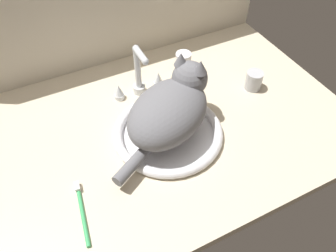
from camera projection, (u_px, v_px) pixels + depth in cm
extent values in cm
cube|color=beige|center=(171.00, 126.00, 100.85)|extent=(108.04, 73.91, 3.00)
cube|color=beige|center=(119.00, 7.00, 108.50)|extent=(108.04, 2.40, 44.10)
torus|color=white|center=(168.00, 132.00, 95.44)|extent=(31.81, 31.81, 2.74)
cylinder|color=white|center=(168.00, 134.00, 96.23)|extent=(27.69, 27.69, 0.60)
cylinder|color=silver|center=(139.00, 89.00, 108.17)|extent=(4.00, 4.00, 2.61)
cylinder|color=silver|center=(138.00, 68.00, 101.89)|extent=(2.00, 2.00, 14.31)
sphere|color=silver|center=(136.00, 49.00, 96.59)|extent=(2.20, 2.20, 2.20)
cylinder|color=silver|center=(140.00, 55.00, 94.54)|extent=(2.00, 6.82, 2.00)
sphere|color=silver|center=(145.00, 61.00, 92.49)|extent=(2.10, 2.10, 2.10)
cylinder|color=silver|center=(120.00, 96.00, 106.47)|extent=(3.20, 3.20, 1.60)
cone|color=silver|center=(119.00, 90.00, 104.44)|extent=(2.88, 2.88, 3.86)
cylinder|color=silver|center=(158.00, 84.00, 110.61)|extent=(3.20, 3.20, 1.60)
cone|color=silver|center=(158.00, 77.00, 108.58)|extent=(2.88, 2.88, 3.86)
ellipsoid|color=slate|center=(168.00, 113.00, 89.48)|extent=(32.90, 29.74, 13.33)
sphere|color=slate|center=(190.00, 79.00, 92.33)|extent=(10.23, 10.23, 10.23)
cone|color=slate|center=(181.00, 59.00, 89.40)|extent=(3.89, 3.89, 3.84)
cone|color=slate|center=(201.00, 67.00, 87.11)|extent=(3.89, 3.89, 3.84)
ellipsoid|color=silver|center=(196.00, 74.00, 95.23)|extent=(4.80, 5.25, 3.27)
ellipsoid|color=silver|center=(186.00, 95.00, 95.28)|extent=(11.72, 12.71, 7.33)
cylinder|color=slate|center=(133.00, 164.00, 84.27)|extent=(12.98, 9.29, 3.20)
cylinder|color=#B2B5BA|center=(254.00, 82.00, 108.53)|extent=(5.39, 5.39, 5.31)
cylinder|color=silver|center=(255.00, 74.00, 106.19)|extent=(5.50, 5.50, 1.00)
cylinder|color=white|center=(183.00, 67.00, 112.03)|extent=(4.98, 4.98, 7.21)
cylinder|color=gold|center=(183.00, 69.00, 112.45)|extent=(5.13, 5.13, 2.88)
cylinder|color=white|center=(184.00, 56.00, 108.60)|extent=(5.23, 5.23, 2.02)
cylinder|color=#3FB266|center=(83.00, 218.00, 78.45)|extent=(2.91, 14.90, 1.00)
cube|color=white|center=(77.00, 186.00, 83.55)|extent=(1.53, 2.73, 1.20)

